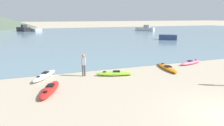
% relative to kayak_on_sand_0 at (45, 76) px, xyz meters
% --- Properties ---
extents(bay_water, '(160.00, 70.00, 0.06)m').
position_rel_kayak_on_sand_0_xyz_m(bay_water, '(7.20, 35.65, -0.14)').
color(bay_water, slate).
rests_on(bay_water, ground_plane).
extents(kayak_on_sand_0, '(2.27, 3.21, 0.38)m').
position_rel_kayak_on_sand_0_xyz_m(kayak_on_sand_0, '(0.00, 0.00, 0.00)').
color(kayak_on_sand_0, white).
rests_on(kayak_on_sand_0, ground_plane).
extents(kayak_on_sand_1, '(2.90, 1.27, 0.37)m').
position_rel_kayak_on_sand_0_xyz_m(kayak_on_sand_1, '(13.08, -0.17, -0.01)').
color(kayak_on_sand_1, '#E5668C').
rests_on(kayak_on_sand_1, ground_plane).
extents(kayak_on_sand_2, '(1.87, 3.33, 0.39)m').
position_rel_kayak_on_sand_0_xyz_m(kayak_on_sand_2, '(0.03, -3.28, 0.00)').
color(kayak_on_sand_2, red).
rests_on(kayak_on_sand_2, ground_plane).
extents(kayak_on_sand_3, '(1.48, 3.66, 0.34)m').
position_rel_kayak_on_sand_0_xyz_m(kayak_on_sand_3, '(9.84, -1.06, -0.02)').
color(kayak_on_sand_3, orange).
rests_on(kayak_on_sand_3, ground_plane).
extents(kayak_on_sand_4, '(2.88, 1.49, 0.36)m').
position_rel_kayak_on_sand_0_xyz_m(kayak_on_sand_4, '(4.97, -1.28, -0.01)').
color(kayak_on_sand_4, '#8CCC2D').
rests_on(kayak_on_sand_4, ground_plane).
extents(person_near_waterline, '(0.34, 0.27, 1.66)m').
position_rel_kayak_on_sand_0_xyz_m(person_near_waterline, '(2.77, -0.58, 0.78)').
color(person_near_waterline, '#4C4C4C').
rests_on(person_near_waterline, ground_plane).
extents(moored_boat_0, '(4.31, 5.96, 0.87)m').
position_rel_kayak_on_sand_0_xyz_m(moored_boat_0, '(1.44, 55.06, 0.32)').
color(moored_boat_0, '#B2B2B7').
rests_on(moored_boat_0, bay_water).
extents(moored_boat_1, '(4.09, 6.17, 2.01)m').
position_rel_kayak_on_sand_0_xyz_m(moored_boat_1, '(-1.61, 55.52, 0.59)').
color(moored_boat_1, black).
rests_on(moored_boat_1, bay_water).
extents(moored_boat_2, '(5.07, 5.58, 1.87)m').
position_rel_kayak_on_sand_0_xyz_m(moored_boat_2, '(33.20, 43.23, 0.55)').
color(moored_boat_2, '#B2B2B7').
rests_on(moored_boat_2, bay_water).
extents(moored_boat_3, '(3.51, 3.07, 0.97)m').
position_rel_kayak_on_sand_0_xyz_m(moored_boat_3, '(23.91, 18.59, 0.38)').
color(moored_boat_3, navy).
rests_on(moored_boat_3, bay_water).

